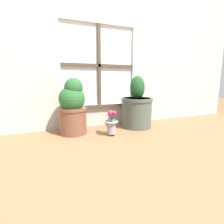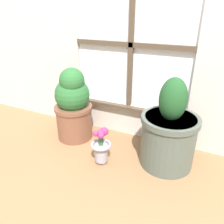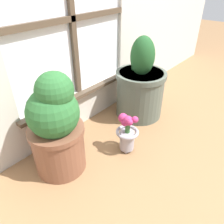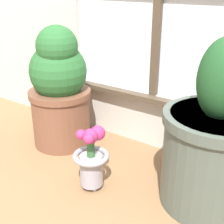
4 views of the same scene
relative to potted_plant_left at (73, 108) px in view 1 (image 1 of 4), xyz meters
name	(u,v)px [view 1 (image 1 of 4)]	position (x,y,z in m)	size (l,w,h in m)	color
ground_plane	(122,141)	(0.39, -0.41, -0.29)	(10.00, 10.00, 0.00)	olive
wall_with_window	(98,22)	(0.39, 0.26, 0.98)	(4.40, 0.10, 2.50)	beige
potted_plant_left	(73,108)	(0.00, 0.00, 0.00)	(0.31, 0.31, 0.61)	brown
potted_plant_right	(137,108)	(0.79, -0.03, -0.05)	(0.39, 0.39, 0.64)	#4C564C
flower_vase	(111,122)	(0.36, -0.21, -0.15)	(0.15, 0.15, 0.27)	#99939E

